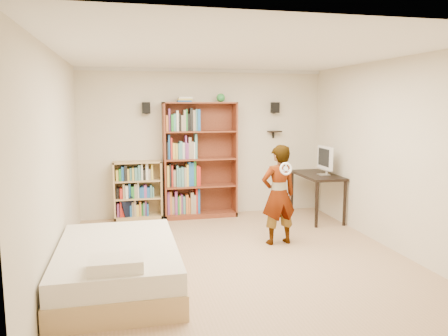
# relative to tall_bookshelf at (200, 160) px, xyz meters

# --- Properties ---
(ground) EXTENTS (4.50, 5.00, 0.01)m
(ground) POSITION_rel_tall_bookshelf_xyz_m (0.11, -2.31, -1.05)
(ground) COLOR tan
(ground) RESTS_ON ground
(room_shell) EXTENTS (4.52, 5.02, 2.71)m
(room_shell) POSITION_rel_tall_bookshelf_xyz_m (0.11, -2.31, 0.71)
(room_shell) COLOR beige
(room_shell) RESTS_ON ground
(crown_molding) EXTENTS (4.50, 5.00, 0.06)m
(crown_molding) POSITION_rel_tall_bookshelf_xyz_m (0.11, -2.31, 1.62)
(crown_molding) COLOR silver
(crown_molding) RESTS_ON room_shell
(speaker_left) EXTENTS (0.14, 0.12, 0.20)m
(speaker_left) POSITION_rel_tall_bookshelf_xyz_m (-0.94, 0.09, 0.95)
(speaker_left) COLOR black
(speaker_left) RESTS_ON room_shell
(speaker_right) EXTENTS (0.14, 0.12, 0.20)m
(speaker_right) POSITION_rel_tall_bookshelf_xyz_m (1.46, 0.09, 0.95)
(speaker_right) COLOR black
(speaker_right) RESTS_ON room_shell
(wall_shelf) EXTENTS (0.25, 0.16, 0.02)m
(wall_shelf) POSITION_rel_tall_bookshelf_xyz_m (1.46, 0.10, 0.50)
(wall_shelf) COLOR black
(wall_shelf) RESTS_ON room_shell
(tall_bookshelf) EXTENTS (1.33, 0.39, 2.10)m
(tall_bookshelf) POSITION_rel_tall_bookshelf_xyz_m (0.00, 0.00, 0.00)
(tall_bookshelf) COLOR brown
(tall_bookshelf) RESTS_ON ground
(low_bookshelf) EXTENTS (0.85, 0.32, 1.06)m
(low_bookshelf) POSITION_rel_tall_bookshelf_xyz_m (-1.13, 0.03, -0.52)
(low_bookshelf) COLOR tan
(low_bookshelf) RESTS_ON ground
(computer_desk) EXTENTS (0.60, 1.20, 0.82)m
(computer_desk) POSITION_rel_tall_bookshelf_xyz_m (2.04, -0.60, -0.64)
(computer_desk) COLOR black
(computer_desk) RESTS_ON ground
(imac) EXTENTS (0.11, 0.51, 0.51)m
(imac) POSITION_rel_tall_bookshelf_xyz_m (2.09, -0.73, 0.02)
(imac) COLOR white
(imac) RESTS_ON computer_desk
(daybed) EXTENTS (1.34, 2.06, 0.61)m
(daybed) POSITION_rel_tall_bookshelf_xyz_m (-1.45, -2.87, -0.75)
(daybed) COLOR silver
(daybed) RESTS_ON ground
(person) EXTENTS (0.58, 0.42, 1.48)m
(person) POSITION_rel_tall_bookshelf_xyz_m (0.85, -1.82, -0.31)
(person) COLOR black
(person) RESTS_ON ground
(wii_wheel) EXTENTS (0.18, 0.07, 0.19)m
(wii_wheel) POSITION_rel_tall_bookshelf_xyz_m (0.85, -2.09, 0.12)
(wii_wheel) COLOR white
(wii_wheel) RESTS_ON person
(navy_bag) EXTENTS (0.38, 0.32, 0.44)m
(navy_bag) POSITION_rel_tall_bookshelf_xyz_m (-1.28, 0.04, -0.83)
(navy_bag) COLOR black
(navy_bag) RESTS_ON ground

